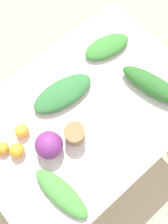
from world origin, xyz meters
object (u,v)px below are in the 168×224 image
Objects in this scene: greens_bunch_beet_tops at (63,93)px; paper_bag at (75,134)px; greens_bunch_scallion at (107,47)px; orange_0 at (2,148)px; cabbage_purple at (49,145)px; greens_bunch_kale at (61,194)px; orange_3 at (17,151)px; orange_2 at (22,131)px; greens_bunch_chard at (153,85)px.

paper_bag is at bearing -114.24° from greens_bunch_beet_tops.
greens_bunch_scallion is 0.85m from orange_0.
cabbage_purple is 0.25m from greens_bunch_kale.
greens_bunch_scallion is 0.81m from orange_3.
orange_0 reaches higher than greens_bunch_kale.
paper_bag is at bearing -45.42° from orange_2.
orange_2 is (-0.73, 0.28, -0.01)m from greens_bunch_chard.
paper_bag reaches higher than greens_bunch_kale.
orange_0 is at bearing 129.46° from orange_3.
greens_bunch_chard is at bearing -9.77° from cabbage_purple.
cabbage_purple reaches higher than orange_0.
cabbage_purple reaches higher than orange_2.
greens_bunch_kale is 4.24× the size of orange_3.
cabbage_purple is at bearing -33.33° from orange_3.
greens_bunch_chard reaches higher than greens_bunch_beet_tops.
cabbage_purple is 0.68m from greens_bunch_chard.
cabbage_purple is 0.70m from greens_bunch_scallion.
paper_bag is 0.34× the size of greens_bunch_kale.
greens_bunch_beet_tops is 0.55m from greens_bunch_kale.
cabbage_purple is 0.18m from orange_3.
greens_bunch_beet_tops is 0.41m from orange_3.
orange_0 is at bearing 141.26° from cabbage_purple.
greens_bunch_scallion is (0.51, 0.29, -0.03)m from paper_bag.
greens_bunch_beet_tops is at bearing 65.76° from paper_bag.
greens_bunch_chard is 4.86× the size of orange_3.
orange_3 is (-0.08, -0.07, 0.00)m from orange_2.
greens_bunch_beet_tops reaches higher than greens_bunch_scallion.
greens_bunch_scallion is 4.33× the size of orange_0.
greens_bunch_beet_tops is 0.52m from greens_bunch_chard.
cabbage_purple is at bearing 170.23° from greens_bunch_chard.
greens_bunch_beet_tops is (0.25, 0.19, -0.04)m from cabbage_purple.
orange_3 is at bearing -50.54° from orange_0.
greens_bunch_kale is 4.54× the size of orange_2.
greens_bunch_kale is (-0.11, -0.23, -0.04)m from cabbage_purple.
greens_bunch_kale is at bearing -171.81° from greens_bunch_chard.
paper_bag is 0.32m from orange_3.
orange_2 reaches higher than orange_0.
greens_bunch_chard is at bearing -14.57° from orange_3.
greens_bunch_chard is 1.15× the size of greens_bunch_kale.
greens_bunch_scallion is at bearing 92.81° from greens_bunch_chard.
greens_bunch_scallion is at bearing 30.10° from paper_bag.
greens_bunch_scallion is 0.41m from greens_bunch_beet_tops.
cabbage_purple is 1.82× the size of orange_3.
orange_0 is 0.14m from orange_2.
orange_0 is (-0.87, 0.27, -0.01)m from greens_bunch_chard.
orange_3 is (-0.04, 0.32, 0.01)m from greens_bunch_kale.
greens_bunch_scallion is 3.86× the size of orange_2.
greens_bunch_chard is (0.67, -0.12, -0.03)m from cabbage_purple.
greens_bunch_chard is 5.20× the size of orange_2.
orange_3 reaches higher than orange_2.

